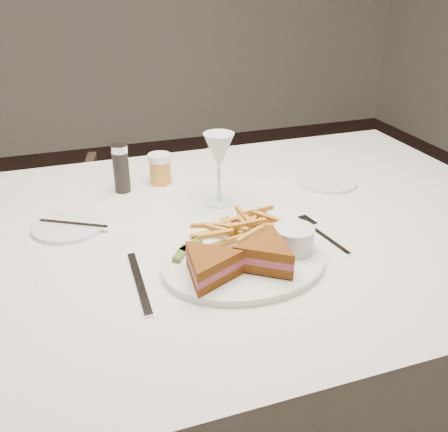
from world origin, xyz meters
name	(u,v)px	position (x,y,z in m)	size (l,w,h in m)	color
ground	(169,378)	(0.00, 0.00, 0.00)	(5.00, 5.00, 0.00)	black
table	(218,355)	(0.07, -0.33, 0.38)	(1.49, 0.99, 0.75)	silver
chair_far	(155,221)	(0.10, 0.60, 0.29)	(0.57, 0.54, 0.59)	#4B372E
table_setting	(228,225)	(0.07, -0.40, 0.79)	(0.82, 0.61, 0.18)	white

